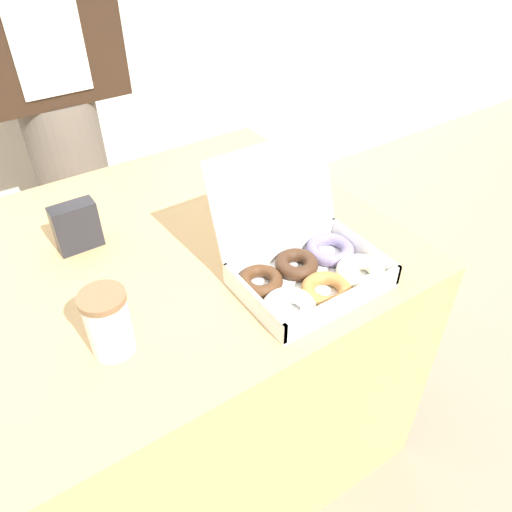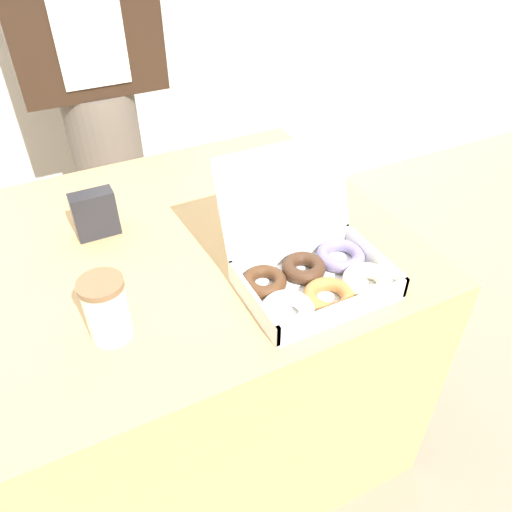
{
  "view_description": "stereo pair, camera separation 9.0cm",
  "coord_description": "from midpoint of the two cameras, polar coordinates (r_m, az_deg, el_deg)",
  "views": [
    {
      "loc": [
        -0.3,
        -0.86,
        1.43
      ],
      "look_at": [
        0.09,
        -0.28,
        0.87
      ],
      "focal_mm": 35.0,
      "sensor_mm": 36.0,
      "label": 1
    },
    {
      "loc": [
        -0.23,
        -0.91,
        1.43
      ],
      "look_at": [
        0.09,
        -0.28,
        0.87
      ],
      "focal_mm": 35.0,
      "sensor_mm": 36.0,
      "label": 2
    }
  ],
  "objects": [
    {
      "name": "ground_plane",
      "position": [
        1.7,
        -9.83,
        -19.26
      ],
      "size": [
        14.0,
        14.0,
        0.0
      ],
      "primitive_type": "plane",
      "color": "gray"
    },
    {
      "name": "table",
      "position": [
        1.41,
        -11.46,
        -11.28
      ],
      "size": [
        1.07,
        0.86,
        0.73
      ],
      "color": "tan",
      "rests_on": "ground_plane"
    },
    {
      "name": "donut_box",
      "position": [
        1.02,
        3.56,
        -1.36
      ],
      "size": [
        0.33,
        0.29,
        0.25
      ],
      "color": "white",
      "rests_on": "table"
    },
    {
      "name": "coffee_cup",
      "position": [
        0.92,
        -19.29,
        -7.33
      ],
      "size": [
        0.08,
        0.08,
        0.13
      ],
      "color": "silver",
      "rests_on": "table"
    },
    {
      "name": "napkin_holder",
      "position": [
        1.19,
        -21.91,
        3.05
      ],
      "size": [
        0.1,
        0.04,
        0.11
      ],
      "color": "#232328",
      "rests_on": "table"
    },
    {
      "name": "person_customer",
      "position": [
        1.74,
        -23.99,
        17.75
      ],
      "size": [
        0.44,
        0.24,
        1.63
      ],
      "color": "#665B51",
      "rests_on": "ground_plane"
    }
  ]
}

